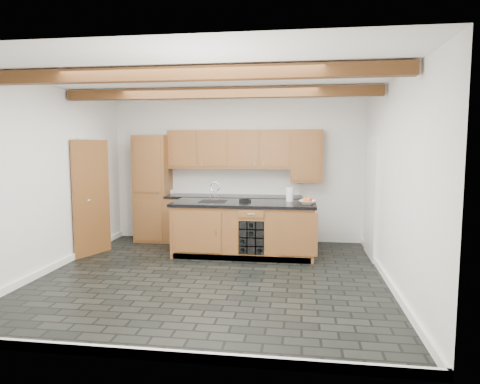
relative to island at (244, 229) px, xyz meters
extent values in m
plane|color=black|center=(-0.31, -1.28, -0.46)|extent=(5.00, 5.00, 0.00)
plane|color=white|center=(-0.31, 1.22, 0.94)|extent=(5.00, 0.00, 5.00)
plane|color=white|center=(-2.81, -1.28, 0.94)|extent=(0.00, 5.00, 5.00)
plane|color=white|center=(2.19, -1.28, 0.94)|extent=(0.00, 5.00, 5.00)
plane|color=white|center=(-0.31, -1.28, 2.34)|extent=(5.00, 5.00, 0.00)
cube|color=#502D14|center=(-0.31, -2.48, 2.24)|extent=(4.90, 0.15, 0.15)
cube|color=#502D14|center=(-0.31, -0.68, 2.24)|extent=(4.90, 0.15, 0.15)
cube|color=white|center=(-2.79, -1.28, -0.41)|extent=(0.04, 5.00, 0.10)
cube|color=white|center=(2.17, -1.28, -0.41)|extent=(0.04, 5.00, 0.10)
cube|color=white|center=(-0.31, -3.76, -0.41)|extent=(5.00, 0.04, 0.10)
cube|color=white|center=(-2.78, 0.02, 0.56)|extent=(0.06, 0.94, 2.04)
cube|color=brown|center=(-2.63, -0.33, 0.54)|extent=(0.31, 0.77, 2.00)
cube|color=white|center=(2.16, 0.22, 0.56)|extent=(0.06, 0.98, 2.04)
cube|color=black|center=(2.19, 0.22, 0.54)|extent=(0.02, 0.86, 1.96)
cube|color=brown|center=(-1.96, 0.92, 0.59)|extent=(0.65, 0.60, 2.10)
cube|color=brown|center=(-0.33, 0.92, -0.02)|extent=(2.60, 0.60, 0.88)
cube|color=black|center=(-0.33, 0.92, 0.44)|extent=(2.64, 0.62, 0.05)
cube|color=white|center=(-0.33, 1.21, 0.73)|extent=(2.60, 0.02, 0.52)
cube|color=brown|center=(-0.43, 1.04, 1.36)|extent=(2.40, 0.35, 0.75)
cube|color=brown|center=(1.07, 1.04, 1.24)|extent=(0.60, 0.35, 1.00)
cube|color=brown|center=(-0.01, 0.02, -0.02)|extent=(2.40, 0.90, 0.88)
cube|color=black|center=(-0.01, 0.02, 0.44)|extent=(2.46, 0.96, 0.05)
cube|color=brown|center=(-0.73, -0.45, 0.02)|extent=(0.80, 0.02, 0.70)
cube|color=brown|center=(0.94, -0.45, 0.02)|extent=(0.60, 0.02, 0.70)
cube|color=black|center=(0.17, -0.29, -0.06)|extent=(0.42, 0.30, 0.56)
cylinder|color=black|center=(0.03, -0.33, -0.13)|extent=(0.07, 0.26, 0.07)
cylinder|color=black|center=(0.03, -0.33, -0.27)|extent=(0.07, 0.26, 0.07)
cylinder|color=black|center=(0.17, -0.33, 0.01)|extent=(0.07, 0.26, 0.07)
cylinder|color=black|center=(0.31, -0.33, -0.27)|extent=(0.07, 0.26, 0.07)
cylinder|color=black|center=(0.17, -0.33, 0.15)|extent=(0.07, 0.26, 0.07)
cube|color=black|center=(-0.56, 0.02, 0.46)|extent=(0.45, 0.40, 0.02)
cylinder|color=silver|center=(-0.56, 0.20, 0.57)|extent=(0.02, 0.02, 0.20)
torus|color=silver|center=(-0.56, 0.20, 0.71)|extent=(0.18, 0.02, 0.18)
cylinder|color=silver|center=(-0.64, 0.20, 0.51)|extent=(0.02, 0.02, 0.08)
cylinder|color=silver|center=(-0.48, 0.20, 0.51)|extent=(0.02, 0.02, 0.08)
cube|color=black|center=(0.01, 0.06, 0.49)|extent=(0.22, 0.16, 0.04)
cylinder|color=black|center=(0.01, 0.06, 0.52)|extent=(0.13, 0.13, 0.02)
imported|color=silver|center=(1.07, -0.13, 0.50)|extent=(0.31, 0.31, 0.07)
sphere|color=#AD172E|center=(1.12, -0.13, 0.54)|extent=(0.07, 0.07, 0.07)
sphere|color=orange|center=(1.09, -0.08, 0.54)|extent=(0.07, 0.07, 0.07)
sphere|color=#4C8223|center=(1.03, -0.10, 0.54)|extent=(0.07, 0.07, 0.07)
sphere|color=#DA4720|center=(1.03, -0.16, 0.54)|extent=(0.07, 0.07, 0.07)
sphere|color=#CE5F17|center=(1.09, -0.17, 0.54)|extent=(0.07, 0.07, 0.07)
cylinder|color=white|center=(0.77, 0.22, 0.59)|extent=(0.12, 0.12, 0.24)
imported|color=white|center=(-1.61, 1.02, 0.51)|extent=(0.09, 0.09, 0.08)
camera|label=1|loc=(0.95, -7.25, 1.44)|focal=32.00mm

